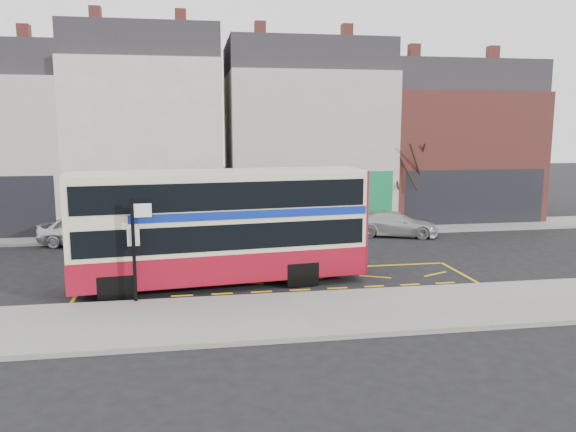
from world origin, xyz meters
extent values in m
plane|color=black|center=(0.00, 0.00, 0.00)|extent=(120.00, 120.00, 0.00)
cube|color=gray|center=(0.00, -2.30, 0.07)|extent=(40.00, 4.00, 0.15)
cube|color=gray|center=(0.00, -0.38, 0.07)|extent=(40.00, 0.15, 0.15)
cube|color=gray|center=(0.00, 11.00, 0.07)|extent=(50.00, 3.00, 0.15)
cube|color=#98453D|center=(-11.50, 14.00, 10.20)|extent=(0.60, 0.60, 1.20)
cube|color=silver|center=(-5.50, 15.00, 4.50)|extent=(8.00, 8.00, 9.00)
cube|color=#28262B|center=(-5.50, 15.00, 9.90)|extent=(8.00, 7.20, 1.80)
cube|color=#98453D|center=(-7.90, 14.00, 11.20)|extent=(0.60, 0.60, 1.20)
cube|color=#98453D|center=(-3.50, 14.00, 11.20)|extent=(0.60, 0.60, 1.20)
cube|color=black|center=(-5.50, 11.02, 1.60)|extent=(7.36, 0.06, 3.20)
cube|color=black|center=(-5.50, 11.04, 1.40)|extent=(5.60, 0.04, 2.00)
cube|color=beige|center=(3.50, 15.00, 4.25)|extent=(9.00, 8.00, 8.50)
cube|color=#28262B|center=(3.50, 15.00, 9.40)|extent=(9.00, 7.20, 1.80)
cube|color=#98453D|center=(0.80, 14.00, 10.70)|extent=(0.60, 0.60, 1.20)
cube|color=#98453D|center=(5.75, 14.00, 10.70)|extent=(0.60, 0.60, 1.20)
cube|color=#157A45|center=(3.50, 11.02, 1.60)|extent=(8.28, 0.06, 3.20)
cube|color=black|center=(3.50, 11.04, 1.40)|extent=(6.30, 0.04, 2.00)
cube|color=#98453D|center=(12.50, 15.00, 3.75)|extent=(9.00, 8.00, 7.50)
cube|color=#28262B|center=(12.50, 15.00, 8.40)|extent=(9.00, 7.20, 1.80)
cube|color=#98453D|center=(9.80, 14.00, 9.70)|extent=(0.60, 0.60, 1.20)
cube|color=#98453D|center=(14.75, 14.00, 9.70)|extent=(0.60, 0.60, 1.20)
cube|color=black|center=(12.50, 11.02, 1.60)|extent=(8.28, 0.06, 3.20)
cube|color=black|center=(12.50, 11.04, 1.40)|extent=(6.30, 0.04, 2.00)
cube|color=beige|center=(-2.12, 1.51, 2.19)|extent=(10.33, 3.38, 3.73)
cube|color=maroon|center=(-2.12, 1.51, 0.83)|extent=(10.37, 3.42, 1.01)
cube|color=maroon|center=(2.90, 2.05, 2.19)|extent=(0.31, 2.34, 3.73)
cube|color=black|center=(-2.12, 1.51, 1.94)|extent=(9.93, 3.39, 0.88)
cube|color=black|center=(-2.12, 1.51, 3.32)|extent=(9.93, 3.39, 0.92)
cube|color=#0D2496|center=(-1.21, 1.61, 2.67)|extent=(8.32, 3.21, 0.28)
cube|color=black|center=(-7.14, 0.97, 1.71)|extent=(0.29, 2.11, 1.47)
cube|color=black|center=(-7.14, 0.97, 3.32)|extent=(0.29, 2.11, 0.92)
cube|color=black|center=(-7.13, 0.97, 2.58)|extent=(0.22, 1.61, 0.32)
cube|color=beige|center=(-2.12, 1.51, 4.01)|extent=(10.32, 3.29, 0.11)
cylinder|color=black|center=(-5.59, 0.10, 0.46)|extent=(0.94, 0.36, 0.92)
cylinder|color=black|center=(-5.81, 2.15, 0.46)|extent=(0.94, 0.36, 0.92)
cylinder|color=black|center=(0.65, 0.77, 0.46)|extent=(0.94, 0.36, 0.92)
cylinder|color=black|center=(0.42, 2.82, 0.46)|extent=(0.94, 0.36, 0.92)
cube|color=black|center=(-4.92, -0.40, 1.75)|extent=(0.11, 0.11, 3.19)
cube|color=white|center=(-4.60, -0.38, 3.02)|extent=(0.58, 0.08, 0.47)
cube|color=white|center=(-4.93, -0.34, 2.17)|extent=(0.37, 0.06, 0.53)
imported|color=silver|center=(-8.14, 9.14, 0.73)|extent=(4.61, 2.95, 1.46)
imported|color=#38393F|center=(0.67, 9.56, 0.61)|extent=(3.90, 2.20, 1.21)
imported|color=#B8B8B8|center=(7.10, 9.10, 0.63)|extent=(4.68, 3.11, 1.26)
cylinder|color=black|center=(8.61, 11.50, 1.10)|extent=(0.24, 0.24, 2.20)
camera|label=1|loc=(-3.02, -18.00, 5.60)|focal=35.00mm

